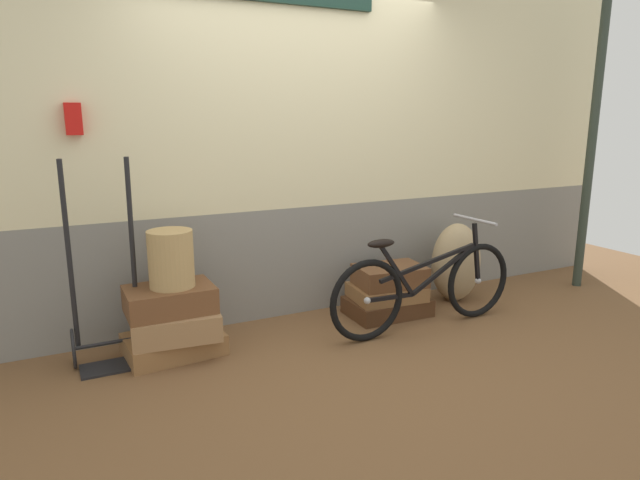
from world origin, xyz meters
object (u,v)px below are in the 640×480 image
suitcase_3 (387,306)px  luggage_trolley (108,316)px  suitcase_1 (175,325)px  bicycle (425,287)px  suitcase_0 (174,344)px  suitcase_4 (387,292)px  suitcase_5 (390,276)px  suitcase_2 (170,299)px  wicker_basket (171,259)px  burlap_sack (456,262)px

suitcase_3 → luggage_trolley: bearing=-179.9°
suitcase_1 → bicycle: size_ratio=0.34×
suitcase_0 → suitcase_4: 1.72m
suitcase_4 → suitcase_5: bearing=-17.2°
suitcase_1 → suitcase_5: (1.73, 0.04, 0.10)m
suitcase_1 → suitcase_2: bearing=128.8°
suitcase_2 → suitcase_4: (1.73, 0.02, -0.21)m
wicker_basket → luggage_trolley: size_ratio=0.28×
suitcase_3 → luggage_trolley: luggage_trolley is taller
suitcase_4 → bicycle: (0.09, -0.38, 0.14)m
burlap_sack → suitcase_4: bearing=-177.4°
wicker_basket → burlap_sack: wicker_basket is taller
suitcase_4 → wicker_basket: (-1.70, -0.02, 0.48)m
suitcase_1 → suitcase_4: size_ratio=1.01×
suitcase_4 → suitcase_0: bearing=-174.1°
suitcase_0 → wicker_basket: 0.61m
suitcase_1 → suitcase_5: 1.73m
suitcase_2 → wicker_basket: 0.28m
suitcase_0 → suitcase_4: size_ratio=1.13×
suitcase_0 → suitcase_5: 1.75m
suitcase_0 → suitcase_5: (1.73, -0.01, 0.26)m
suitcase_5 → wicker_basket: 1.76m
burlap_sack → suitcase_2: bearing=-178.7°
bicycle → suitcase_5: bearing=101.0°
wicker_basket → suitcase_3: bearing=0.7°
wicker_basket → luggage_trolley: 0.55m
suitcase_4 → suitcase_1: bearing=-172.2°
suitcase_1 → bicycle: 1.83m
burlap_sack → bicycle: 0.76m
luggage_trolley → suitcase_4: bearing=-1.3°
suitcase_2 → suitcase_1: bearing=-57.4°
bicycle → wicker_basket: bearing=168.8°
wicker_basket → burlap_sack: 2.46m
luggage_trolley → burlap_sack: size_ratio=1.95×
luggage_trolley → burlap_sack: bearing=-0.3°
suitcase_0 → suitcase_3: (1.72, -0.01, -0.00)m
suitcase_0 → suitcase_1: bearing=-88.3°
suitcase_4 → burlap_sack: burlap_sack is taller
suitcase_2 → wicker_basket: size_ratio=1.49×
burlap_sack → bicycle: size_ratio=0.42×
suitcase_1 → suitcase_3: (1.72, 0.05, -0.16)m
suitcase_0 → suitcase_1: 0.17m
suitcase_0 → suitcase_3: 1.72m
suitcase_2 → wicker_basket: bearing=-2.2°
suitcase_2 → suitcase_3: bearing=0.2°
suitcase_2 → luggage_trolley: 0.40m
suitcase_1 → luggage_trolley: luggage_trolley is taller
suitcase_1 → burlap_sack: 2.44m
bicycle → suitcase_1: bearing=169.7°
suitcase_1 → suitcase_4: 1.71m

